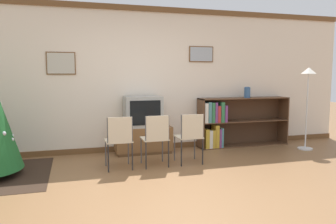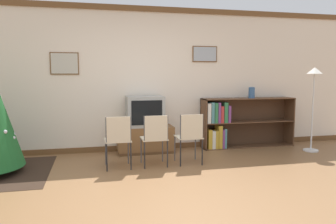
% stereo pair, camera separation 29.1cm
% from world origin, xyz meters
% --- Properties ---
extents(ground_plane, '(24.00, 24.00, 0.00)m').
position_xyz_m(ground_plane, '(0.00, 0.00, 0.00)').
color(ground_plane, brown).
extents(wall_back, '(8.99, 0.11, 2.70)m').
position_xyz_m(wall_back, '(-0.00, 2.25, 1.35)').
color(wall_back, silver).
rests_on(wall_back, ground_plane).
extents(tv_console, '(1.03, 0.44, 0.49)m').
position_xyz_m(tv_console, '(0.10, 1.96, 0.25)').
color(tv_console, brown).
rests_on(tv_console, ground_plane).
extents(television, '(0.67, 0.43, 0.56)m').
position_xyz_m(television, '(0.10, 1.95, 0.77)').
color(television, '#9E9E99').
rests_on(television, tv_console).
extents(folding_chair_left, '(0.40, 0.40, 0.82)m').
position_xyz_m(folding_chair_left, '(-0.47, 1.00, 0.47)').
color(folding_chair_left, beige).
rests_on(folding_chair_left, ground_plane).
extents(folding_chair_center, '(0.40, 0.40, 0.82)m').
position_xyz_m(folding_chair_center, '(0.10, 1.00, 0.47)').
color(folding_chair_center, beige).
rests_on(folding_chair_center, ground_plane).
extents(folding_chair_right, '(0.40, 0.40, 0.82)m').
position_xyz_m(folding_chair_right, '(0.67, 1.00, 0.47)').
color(folding_chair_right, beige).
rests_on(folding_chair_right, ground_plane).
extents(bookshelf, '(1.89, 0.36, 0.98)m').
position_xyz_m(bookshelf, '(1.84, 2.01, 0.48)').
color(bookshelf, brown).
rests_on(bookshelf, ground_plane).
extents(vase, '(0.12, 0.12, 0.22)m').
position_xyz_m(vase, '(2.23, 1.97, 1.09)').
color(vase, '#335684').
rests_on(vase, bookshelf).
extents(standing_lamp, '(0.28, 0.28, 1.58)m').
position_xyz_m(standing_lamp, '(3.17, 1.36, 1.21)').
color(standing_lamp, silver).
rests_on(standing_lamp, ground_plane).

